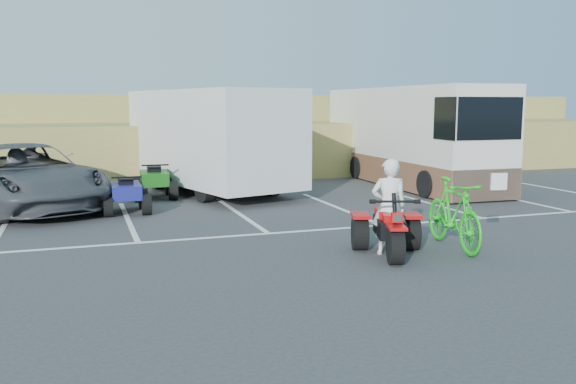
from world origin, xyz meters
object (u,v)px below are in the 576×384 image
object	(u,v)px
green_dirt_bike	(453,214)
quad_atv_green	(155,198)
cargo_trailer	(211,137)
rv_motorhome	(408,143)
rider	(389,207)
red_trike_atv	(389,256)
quad_atv_blue	(127,212)
grey_pickup	(24,177)

from	to	relation	value
green_dirt_bike	quad_atv_green	xyz separation A→B (m)	(-4.62, 8.20, -0.67)
cargo_trailer	rv_motorhome	bearing A→B (deg)	-16.67
rider	cargo_trailer	bearing A→B (deg)	-62.46
quad_atv_green	red_trike_atv	bearing A→B (deg)	-66.35
red_trike_atv	quad_atv_blue	world-z (taller)	red_trike_atv
rv_motorhome	grey_pickup	bearing A→B (deg)	-172.61
grey_pickup	quad_atv_blue	size ratio (longest dim) A/B	4.00
red_trike_atv	quad_atv_blue	size ratio (longest dim) A/B	1.12
rider	cargo_trailer	size ratio (longest dim) A/B	0.24
quad_atv_green	cargo_trailer	bearing A→B (deg)	22.80
rider	quad_atv_green	world-z (taller)	rider
rider	quad_atv_green	size ratio (longest dim) A/B	1.09
cargo_trailer	grey_pickup	bearing A→B (deg)	179.25
rider	quad_atv_green	xyz separation A→B (m)	(-3.25, 8.22, -0.88)
grey_pickup	cargo_trailer	world-z (taller)	cargo_trailer
grey_pickup	quad_atv_green	world-z (taller)	grey_pickup
rv_motorhome	quad_atv_green	distance (m)	8.83
rv_motorhome	quad_atv_green	bearing A→B (deg)	-175.04
quad_atv_blue	green_dirt_bike	bearing A→B (deg)	-45.93
red_trike_atv	grey_pickup	xyz separation A→B (m)	(-6.62, 7.61, 0.85)
green_dirt_bike	rv_motorhome	size ratio (longest dim) A/B	0.24
green_dirt_bike	quad_atv_blue	distance (m)	8.22
green_dirt_bike	grey_pickup	xyz separation A→B (m)	(-8.04, 7.46, 0.18)
quad_atv_blue	quad_atv_green	distance (m)	2.40
rider	quad_atv_blue	world-z (taller)	rider
red_trike_atv	grey_pickup	bearing A→B (deg)	149.64
green_dirt_bike	cargo_trailer	bearing A→B (deg)	115.55
green_dirt_bike	quad_atv_blue	xyz separation A→B (m)	(-5.58, 6.00, -0.67)
cargo_trailer	green_dirt_bike	bearing A→B (deg)	-88.55
green_dirt_bike	quad_atv_blue	world-z (taller)	green_dirt_bike
red_trike_atv	green_dirt_bike	xyz separation A→B (m)	(1.42, 0.15, 0.67)
grey_pickup	quad_atv_blue	xyz separation A→B (m)	(2.46, -1.45, -0.85)
red_trike_atv	rv_motorhome	bearing A→B (deg)	77.01
green_dirt_bike	quad_atv_green	distance (m)	9.44
red_trike_atv	green_dirt_bike	distance (m)	1.58
quad_atv_blue	rider	bearing A→B (deg)	-53.89
green_dirt_bike	red_trike_atv	bearing A→B (deg)	-165.62
quad_atv_blue	quad_atv_green	world-z (taller)	quad_atv_green
red_trike_atv	quad_atv_green	xyz separation A→B (m)	(-3.20, 8.36, 0.00)
red_trike_atv	cargo_trailer	size ratio (longest dim) A/B	0.24
green_dirt_bike	rv_motorhome	xyz separation A→B (m)	(4.08, 8.79, 0.74)
quad_atv_blue	grey_pickup	bearing A→B (deg)	150.60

